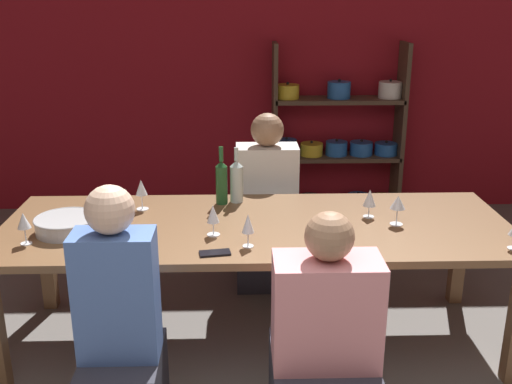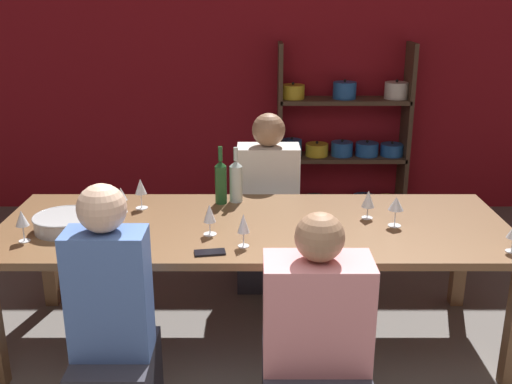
% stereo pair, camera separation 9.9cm
% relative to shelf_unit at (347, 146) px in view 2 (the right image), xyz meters
% --- Properties ---
extents(wall_back_red, '(8.80, 0.06, 2.70)m').
position_rel_shelf_unit_xyz_m(wall_back_red, '(-0.84, 0.20, 0.72)').
color(wall_back_red, maroon).
rests_on(wall_back_red, ground_plane).
extents(shelf_unit, '(1.15, 0.30, 1.53)m').
position_rel_shelf_unit_xyz_m(shelf_unit, '(0.00, 0.00, 0.00)').
color(shelf_unit, '#4C3828').
rests_on(shelf_unit, ground_plane).
extents(dining_table, '(2.77, 1.01, 0.72)m').
position_rel_shelf_unit_xyz_m(dining_table, '(-0.79, -2.11, 0.02)').
color(dining_table, brown).
rests_on(dining_table, ground_plane).
extents(mixing_bowl, '(0.33, 0.33, 0.08)m').
position_rel_shelf_unit_xyz_m(mixing_bowl, '(-1.80, -2.19, 0.14)').
color(mixing_bowl, '#B7BABC').
rests_on(mixing_bowl, dining_table).
extents(wine_bottle_green, '(0.08, 0.08, 0.34)m').
position_rel_shelf_unit_xyz_m(wine_bottle_green, '(-0.90, -1.73, 0.22)').
color(wine_bottle_green, '#B2C6C1').
rests_on(wine_bottle_green, dining_table).
extents(wine_bottle_dark, '(0.07, 0.07, 0.35)m').
position_rel_shelf_unit_xyz_m(wine_bottle_dark, '(-0.99, -1.77, 0.23)').
color(wine_bottle_dark, '#1E4C23').
rests_on(wine_bottle_dark, dining_table).
extents(wine_glass_empty_a, '(0.07, 0.07, 0.17)m').
position_rel_shelf_unit_xyz_m(wine_glass_empty_a, '(-1.53, -2.36, 0.21)').
color(wine_glass_empty_a, white).
rests_on(wine_glass_empty_a, dining_table).
extents(wine_glass_white_a, '(0.07, 0.07, 0.16)m').
position_rel_shelf_unit_xyz_m(wine_glass_white_a, '(-0.16, -2.02, 0.20)').
color(wine_glass_white_a, white).
rests_on(wine_glass_white_a, dining_table).
extents(wine_glass_white_b, '(0.07, 0.07, 0.15)m').
position_rel_shelf_unit_xyz_m(wine_glass_white_b, '(-1.55, -1.92, 0.20)').
color(wine_glass_white_b, white).
rests_on(wine_glass_white_b, dining_table).
extents(wine_glass_red_a, '(0.07, 0.07, 0.17)m').
position_rel_shelf_unit_xyz_m(wine_glass_red_a, '(-1.02, -2.26, 0.20)').
color(wine_glass_red_a, white).
rests_on(wine_glass_red_a, dining_table).
extents(wine_glass_white_c, '(0.08, 0.08, 0.17)m').
position_rel_shelf_unit_xyz_m(wine_glass_white_c, '(-0.03, -2.13, 0.21)').
color(wine_glass_white_c, white).
rests_on(wine_glass_white_c, dining_table).
extents(wine_glass_red_b, '(0.07, 0.07, 0.17)m').
position_rel_shelf_unit_xyz_m(wine_glass_red_b, '(-1.96, -2.35, 0.21)').
color(wine_glass_red_b, white).
rests_on(wine_glass_red_b, dining_table).
extents(wine_glass_empty_b, '(0.07, 0.07, 0.18)m').
position_rel_shelf_unit_xyz_m(wine_glass_empty_b, '(-1.45, -1.86, 0.22)').
color(wine_glass_empty_b, white).
rests_on(wine_glass_empty_b, dining_table).
extents(wine_glass_white_d, '(0.06, 0.06, 0.17)m').
position_rel_shelf_unit_xyz_m(wine_glass_white_d, '(-0.85, -2.41, 0.21)').
color(wine_glass_white_d, white).
rests_on(wine_glass_white_d, dining_table).
extents(cell_phone, '(0.16, 0.09, 0.01)m').
position_rel_shelf_unit_xyz_m(cell_phone, '(-1.01, -2.50, 0.10)').
color(cell_phone, black).
rests_on(cell_phone, dining_table).
extents(person_near_a, '(0.44, 0.55, 1.12)m').
position_rel_shelf_unit_xyz_m(person_near_a, '(-0.54, -3.00, -0.23)').
color(person_near_a, '#2D2D38').
rests_on(person_near_a, ground_plane).
extents(person_far_a, '(0.41, 0.52, 1.18)m').
position_rel_shelf_unit_xyz_m(person_far_a, '(-0.70, -1.31, -0.20)').
color(person_far_a, '#2D2D38').
rests_on(person_far_a, ground_plane).
extents(person_near_b, '(0.34, 0.43, 1.20)m').
position_rel_shelf_unit_xyz_m(person_near_b, '(-1.41, -2.89, -0.18)').
color(person_near_b, '#2D2D38').
rests_on(person_near_b, ground_plane).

